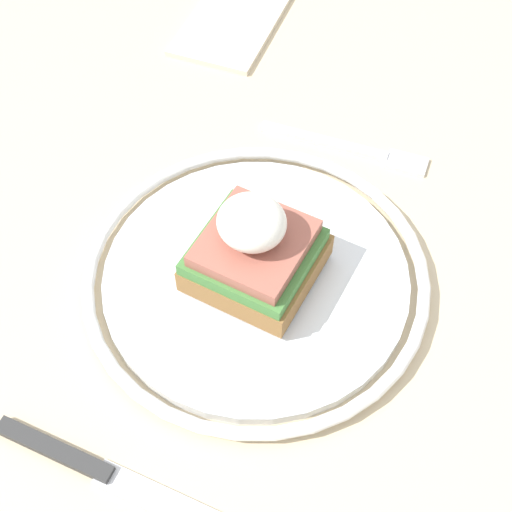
{
  "coord_description": "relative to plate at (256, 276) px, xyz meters",
  "views": [
    {
      "loc": [
        0.3,
        0.17,
        1.22
      ],
      "look_at": [
        0.02,
        0.02,
        0.78
      ],
      "focal_mm": 50.0,
      "sensor_mm": 36.0,
      "label": 1
    }
  ],
  "objects": [
    {
      "name": "napkin",
      "position": [
        -0.28,
        -0.18,
        -0.0
      ],
      "size": [
        0.15,
        0.11,
        0.01
      ],
      "primitive_type": "cube",
      "rotation": [
        0.0,
        0.0,
        0.13
      ],
      "color": "beige",
      "rests_on": "dining_table"
    },
    {
      "name": "sandwich",
      "position": [
        0.0,
        -0.0,
        0.04
      ],
      "size": [
        0.09,
        0.09,
        0.08
      ],
      "color": "olive",
      "rests_on": "plate"
    },
    {
      "name": "fork",
      "position": [
        -0.17,
        0.01,
        -0.01
      ],
      "size": [
        0.04,
        0.16,
        0.0
      ],
      "color": "silver",
      "rests_on": "dining_table"
    },
    {
      "name": "knife",
      "position": [
        0.19,
        -0.02,
        -0.01
      ],
      "size": [
        0.03,
        0.2,
        0.01
      ],
      "color": "#2D2D2D",
      "rests_on": "dining_table"
    },
    {
      "name": "plate",
      "position": [
        0.0,
        0.0,
        0.0
      ],
      "size": [
        0.27,
        0.27,
        0.02
      ],
      "color": "silver",
      "rests_on": "dining_table"
    },
    {
      "name": "dining_table",
      "position": [
        -0.02,
        -0.02,
        -0.12
      ],
      "size": [
        1.08,
        0.81,
        0.74
      ],
      "color": "#C6B28E",
      "rests_on": "ground_plane"
    }
  ]
}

